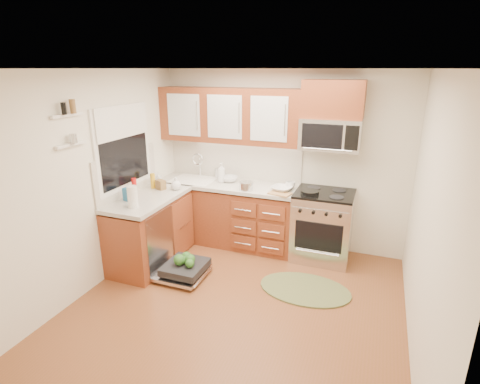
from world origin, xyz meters
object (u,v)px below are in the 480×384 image
at_px(rug, 305,289).
at_px(microwave, 330,134).
at_px(dishwasher, 183,270).
at_px(cup, 290,185).
at_px(range, 322,226).
at_px(cutting_board, 280,194).
at_px(bowl_b, 229,179).
at_px(skillet, 310,192).
at_px(stock_pot, 246,186).
at_px(upper_cabinets, 229,115).
at_px(bowl_a, 282,189).
at_px(paper_towel_roll, 133,197).
at_px(sink, 194,188).

bearing_deg(rug, microwave, 87.86).
height_order(dishwasher, cup, cup).
height_order(range, microwave, microwave).
height_order(cutting_board, bowl_b, bowl_b).
relative_size(skillet, stock_pot, 1.23).
relative_size(upper_cabinets, bowl_a, 7.57).
bearing_deg(cutting_board, rug, -52.68).
bearing_deg(range, bowl_b, 176.10).
height_order(dishwasher, bowl_b, bowl_b).
relative_size(rug, cup, 8.38).
relative_size(microwave, cutting_board, 2.68).
relative_size(paper_towel_roll, cup, 2.04).
bearing_deg(range, stock_pot, -169.41).
xyz_separation_m(upper_cabinets, dishwasher, (-0.13, -1.27, -1.77)).
bearing_deg(cup, rug, -65.22).
bearing_deg(rug, skillet, 100.33).
xyz_separation_m(paper_towel_roll, bowl_b, (0.67, 1.39, -0.09)).
relative_size(microwave, bowl_b, 3.09).
bearing_deg(range, cup, 171.26).
height_order(dishwasher, rug, dishwasher).
relative_size(skillet, paper_towel_roll, 0.90).
bearing_deg(rug, cutting_board, 127.32).
height_order(rug, bowl_a, bowl_a).
relative_size(sink, cutting_board, 2.19).
relative_size(sink, paper_towel_roll, 2.36).
xyz_separation_m(rug, cutting_board, (-0.51, 0.67, 0.93)).
xyz_separation_m(microwave, bowl_b, (-1.40, -0.02, -0.74)).
relative_size(range, paper_towel_roll, 3.62).
height_order(microwave, paper_towel_roll, microwave).
bearing_deg(range, dishwasher, -143.73).
relative_size(rug, cutting_board, 3.81).
distance_m(cutting_board, bowl_b, 0.90).
bearing_deg(upper_cabinets, sink, -163.55).
relative_size(bowl_a, cup, 2.10).
relative_size(cutting_board, paper_towel_roll, 1.08).
xyz_separation_m(upper_cabinets, skillet, (1.23, -0.27, -0.90)).
relative_size(cutting_board, bowl_b, 1.15).
bearing_deg(sink, cup, 3.31).
relative_size(microwave, stock_pot, 3.97).
relative_size(upper_cabinets, cup, 15.94).
bearing_deg(sink, cutting_board, -8.26).
xyz_separation_m(stock_pot, bowl_a, (0.46, 0.12, -0.02)).
relative_size(upper_cabinets, paper_towel_roll, 7.80).
relative_size(rug, skillet, 4.56).
bearing_deg(upper_cabinets, dishwasher, -96.04).
height_order(dishwasher, stock_pot, stock_pot).
distance_m(dishwasher, paper_towel_roll, 1.10).
relative_size(range, skillet, 4.02).
bearing_deg(skillet, upper_cabinets, 167.49).
bearing_deg(bowl_a, cutting_board, -83.93).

